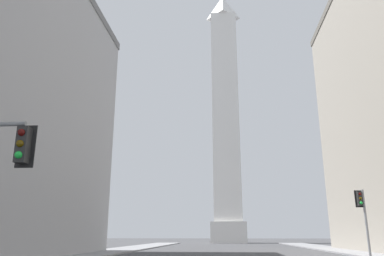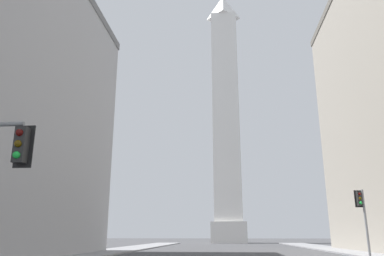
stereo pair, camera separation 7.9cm
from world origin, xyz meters
TOP-DOWN VIEW (x-y plane):
  - sidewalk_left at (-13.17, 31.82)m, footprint 5.00×106.05m
  - obelisk at (0.00, 88.38)m, footprint 8.03×8.03m
  - traffic_light_mid_right at (10.22, 30.02)m, footprint 0.80×0.52m

SIDE VIEW (x-z plane):
  - sidewalk_left at x=-13.17m, z-range 0.00..0.15m
  - traffic_light_mid_right at x=10.22m, z-range 0.84..6.10m
  - obelisk at x=0.00m, z-range -1.17..63.57m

